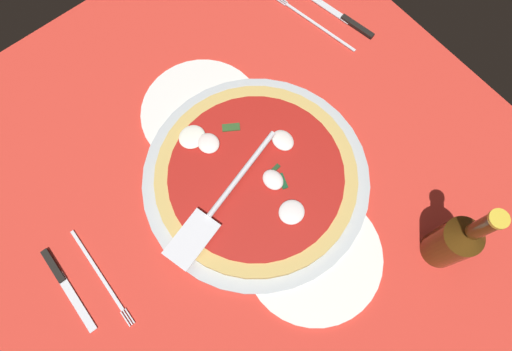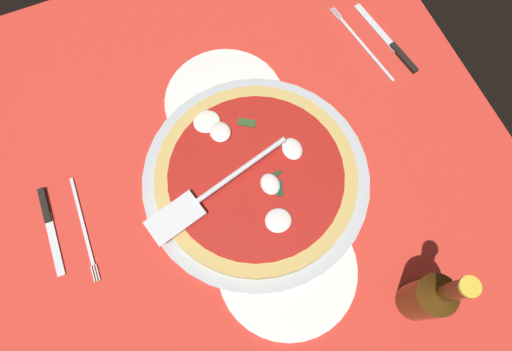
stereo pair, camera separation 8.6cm
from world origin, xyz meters
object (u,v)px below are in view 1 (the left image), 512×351
Objects in this scene: dinner_plate_left at (201,112)px; pizza at (256,175)px; pizza_server at (220,202)px; place_setting_near at (82,280)px; dinner_plate_right at (313,256)px; beer_bottle at (456,241)px; place_setting_far at (328,21)px.

pizza reaches higher than dinner_plate_left.
pizza_server is 1.42× the size of place_setting_near.
dinner_plate_left is at bearing 176.82° from dinner_plate_right.
dinner_plate_right is 1.09× the size of beer_bottle.
place_setting_near is at bearing -70.41° from dinner_plate_left.
pizza is (-17.95, 1.42, 1.68)cm from dinner_plate_right.
pizza is at bearing 84.20° from place_setting_near.
dinner_plate_left is 35.77cm from dinner_plate_right.
dinner_plate_left is at bearing -131.57° from pizza_server.
pizza reaches higher than place_setting_near.
dinner_plate_left is 38.42cm from place_setting_near.
pizza is at bearing 175.46° from dinner_plate_right.
dinner_plate_left is 1.13× the size of place_setting_far.
beer_bottle reaches higher than pizza.
pizza is 36.10cm from beer_bottle.
place_setting_far is (-13.10, 70.98, 0.02)cm from place_setting_near.
place_setting_near is at bearing 90.55° from place_setting_far.
dinner_plate_right is 23.85cm from beer_bottle.
dinner_plate_left is 1.06× the size of beer_bottle.
place_setting_far reaches higher than dinner_plate_right.
dinner_plate_right is at bearing -126.71° from beer_bottle.
beer_bottle is at bearing 57.22° from place_setting_near.
pizza is 39.70cm from place_setting_far.
pizza_server is at bearing -157.49° from dinner_plate_right.
pizza is (17.76, -0.56, 1.68)cm from dinner_plate_left.
pizza is 1.77× the size of place_setting_far.
dinner_plate_right is at bearing -4.54° from pizza.
dinner_plate_right is 51.41cm from place_setting_far.
beer_bottle is (30.91, 25.31, 3.59)cm from pizza_server.
dinner_plate_left and dinner_plate_right have the same top height.
place_setting_far is at bearing 116.97° from pizza.
place_setting_far is (-35.94, 36.77, -0.13)cm from dinner_plate_right.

